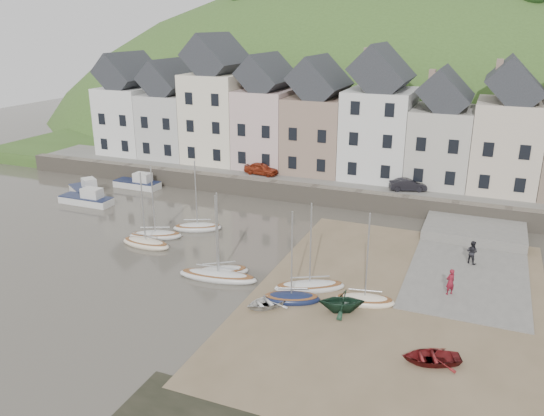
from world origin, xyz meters
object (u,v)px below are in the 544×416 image
at_px(rowboat_red, 431,357).
at_px(person_dark, 472,252).
at_px(person_red, 450,282).
at_px(car_left, 261,169).
at_px(sailboat_0, 156,235).
at_px(car_right, 408,185).
at_px(rowboat_green, 342,301).
at_px(rowboat_white, 267,302).

xyz_separation_m(rowboat_red, person_dark, (1.23, 13.66, 0.62)).
xyz_separation_m(person_red, car_left, (-20.83, 17.35, 1.22)).
relative_size(sailboat_0, rowboat_red, 2.09).
bearing_deg(car_right, rowboat_green, 160.26).
xyz_separation_m(sailboat_0, person_red, (23.36, -1.20, 0.75)).
distance_m(car_left, car_right, 15.33).
distance_m(rowboat_red, person_red, 8.08).
xyz_separation_m(rowboat_green, rowboat_red, (5.72, -3.33, -0.42)).
bearing_deg(person_red, person_dark, -143.55).
distance_m(rowboat_red, car_right, 26.01).
xyz_separation_m(rowboat_white, rowboat_red, (10.19, -2.16, 0.02)).
xyz_separation_m(rowboat_white, car_left, (-10.45, 23.24, 1.88)).
xyz_separation_m(sailboat_0, rowboat_red, (23.16, -9.25, 0.11)).
height_order(rowboat_white, car_right, car_right).
relative_size(rowboat_white, car_right, 0.80).
xyz_separation_m(sailboat_0, rowboat_white, (12.97, -7.09, 0.09)).
height_order(rowboat_green, rowboat_red, rowboat_green).
xyz_separation_m(rowboat_red, car_right, (-5.31, 25.40, 1.80)).
bearing_deg(person_red, rowboat_red, 45.39).
height_order(rowboat_white, car_left, car_left).
distance_m(sailboat_0, rowboat_white, 14.78).
relative_size(person_red, car_left, 0.48).
relative_size(person_dark, car_right, 0.50).
bearing_deg(sailboat_0, car_right, 42.13).
relative_size(rowboat_white, car_left, 0.76).
xyz_separation_m(person_red, car_right, (-5.51, 17.35, 1.16)).
bearing_deg(car_left, person_dark, -111.03).
xyz_separation_m(rowboat_white, rowboat_green, (4.47, 1.17, 0.44)).
relative_size(rowboat_white, rowboat_red, 0.93).
bearing_deg(rowboat_green, rowboat_red, 37.70).
height_order(rowboat_white, rowboat_green, rowboat_green).
bearing_deg(sailboat_0, rowboat_white, -28.68).
bearing_deg(rowboat_green, person_dark, 123.97).
distance_m(rowboat_white, rowboat_green, 4.64).
bearing_deg(person_dark, rowboat_white, 69.21).
relative_size(sailboat_0, car_right, 1.81).
bearing_deg(person_dark, car_left, -4.24).
relative_size(car_left, car_right, 1.06).
relative_size(person_red, person_dark, 1.02).
bearing_deg(rowboat_white, car_left, 154.69).
distance_m(person_red, car_left, 27.14).
distance_m(rowboat_white, car_right, 23.82).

